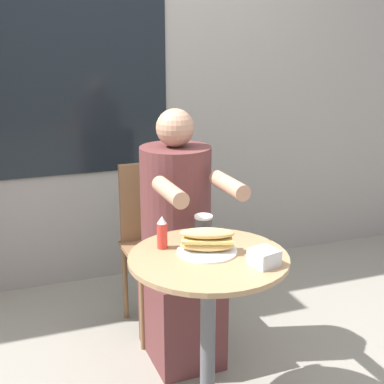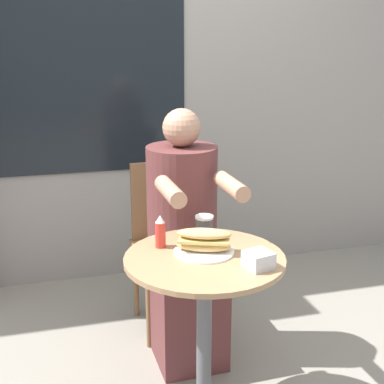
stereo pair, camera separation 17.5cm
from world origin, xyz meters
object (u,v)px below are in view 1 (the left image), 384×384
at_px(cafe_table, 208,304).
at_px(condiment_bottle, 162,233).
at_px(drink_cup, 203,226).
at_px(diner_chair, 157,230).
at_px(sandwich_on_plate, 207,242).
at_px(seated_diner, 179,253).

distance_m(cafe_table, condiment_bottle, 0.33).
relative_size(cafe_table, drink_cup, 8.13).
height_order(diner_chair, sandwich_on_plate, diner_chair).
bearing_deg(drink_cup, diner_chair, 91.57).
xyz_separation_m(seated_diner, drink_cup, (0.01, -0.28, 0.23)).
bearing_deg(seated_diner, drink_cup, 91.25).
relative_size(sandwich_on_plate, condiment_bottle, 1.77).
relative_size(diner_chair, seated_diner, 0.72).
bearing_deg(drink_cup, cafe_table, -105.94).
bearing_deg(condiment_bottle, sandwich_on_plate, -33.37).
xyz_separation_m(cafe_table, sandwich_on_plate, (0.01, 0.04, 0.24)).
distance_m(drink_cup, condiment_bottle, 0.21).
bearing_deg(diner_chair, seated_diner, 89.01).
xyz_separation_m(drink_cup, condiment_bottle, (-0.20, -0.07, 0.02)).
bearing_deg(cafe_table, diner_chair, 87.20).
bearing_deg(sandwich_on_plate, cafe_table, -102.66).
xyz_separation_m(seated_diner, sandwich_on_plate, (-0.04, -0.45, 0.23)).
height_order(seated_diner, sandwich_on_plate, seated_diner).
xyz_separation_m(seated_diner, condiment_bottle, (-0.18, -0.35, 0.25)).
bearing_deg(sandwich_on_plate, diner_chair, 87.66).
bearing_deg(diner_chair, condiment_bottle, 73.87).
xyz_separation_m(diner_chair, sandwich_on_plate, (-0.03, -0.79, 0.23)).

